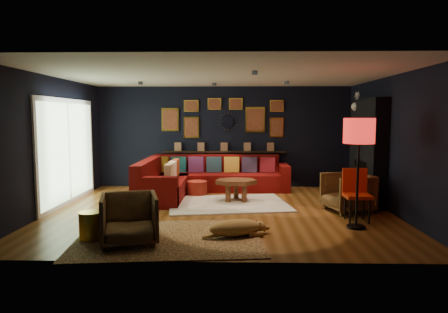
{
  "coord_description": "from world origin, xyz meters",
  "views": [
    {
      "loc": [
        0.25,
        -7.61,
        1.83
      ],
      "look_at": [
        0.06,
        0.3,
        1.03
      ],
      "focal_mm": 32.0,
      "sensor_mm": 36.0,
      "label": 1
    }
  ],
  "objects_px": {
    "pouf": "(197,188)",
    "armchair_right": "(348,191)",
    "gold_stool": "(91,226)",
    "floor_lamp": "(359,135)",
    "orange_chair": "(356,190)",
    "coffee_table": "(236,184)",
    "dog": "(235,225)",
    "armchair_left": "(129,216)",
    "sectional": "(198,180)"
  },
  "relations": [
    {
      "from": "sectional",
      "to": "orange_chair",
      "type": "relative_size",
      "value": 3.72
    },
    {
      "from": "dog",
      "to": "pouf",
      "type": "bearing_deg",
      "value": 87.09
    },
    {
      "from": "coffee_table",
      "to": "dog",
      "type": "bearing_deg",
      "value": -90.57
    },
    {
      "from": "sectional",
      "to": "gold_stool",
      "type": "relative_size",
      "value": 8.12
    },
    {
      "from": "sectional",
      "to": "armchair_right",
      "type": "relative_size",
      "value": 4.19
    },
    {
      "from": "orange_chair",
      "to": "dog",
      "type": "relative_size",
      "value": 0.82
    },
    {
      "from": "armchair_left",
      "to": "armchair_right",
      "type": "height_order",
      "value": "armchair_right"
    },
    {
      "from": "pouf",
      "to": "coffee_table",
      "type": "bearing_deg",
      "value": -37.32
    },
    {
      "from": "armchair_left",
      "to": "dog",
      "type": "xyz_separation_m",
      "value": [
        1.52,
        0.37,
        -0.21
      ]
    },
    {
      "from": "armchair_left",
      "to": "armchair_right",
      "type": "bearing_deg",
      "value": 13.66
    },
    {
      "from": "sectional",
      "to": "orange_chair",
      "type": "height_order",
      "value": "orange_chair"
    },
    {
      "from": "armchair_right",
      "to": "pouf",
      "type": "bearing_deg",
      "value": -131.46
    },
    {
      "from": "dog",
      "to": "gold_stool",
      "type": "bearing_deg",
      "value": 166.68
    },
    {
      "from": "coffee_table",
      "to": "armchair_left",
      "type": "relative_size",
      "value": 1.16
    },
    {
      "from": "armchair_left",
      "to": "gold_stool",
      "type": "bearing_deg",
      "value": 148.12
    },
    {
      "from": "sectional",
      "to": "armchair_left",
      "type": "distance_m",
      "value": 3.91
    },
    {
      "from": "coffee_table",
      "to": "floor_lamp",
      "type": "bearing_deg",
      "value": -44.97
    },
    {
      "from": "gold_stool",
      "to": "floor_lamp",
      "type": "distance_m",
      "value": 4.41
    },
    {
      "from": "armchair_right",
      "to": "gold_stool",
      "type": "xyz_separation_m",
      "value": [
        -4.33,
        -1.9,
        -0.2
      ]
    },
    {
      "from": "sectional",
      "to": "armchair_right",
      "type": "distance_m",
      "value": 3.54
    },
    {
      "from": "armchair_right",
      "to": "floor_lamp",
      "type": "distance_m",
      "value": 1.63
    },
    {
      "from": "armchair_right",
      "to": "orange_chair",
      "type": "distance_m",
      "value": 0.7
    },
    {
      "from": "dog",
      "to": "floor_lamp",
      "type": "bearing_deg",
      "value": -3.32
    },
    {
      "from": "gold_stool",
      "to": "dog",
      "type": "xyz_separation_m",
      "value": [
        2.15,
        0.19,
        -0.02
      ]
    },
    {
      "from": "orange_chair",
      "to": "floor_lamp",
      "type": "xyz_separation_m",
      "value": [
        -0.13,
        -0.49,
        0.99
      ]
    },
    {
      "from": "floor_lamp",
      "to": "pouf",
      "type": "bearing_deg",
      "value": 137.25
    },
    {
      "from": "coffee_table",
      "to": "gold_stool",
      "type": "xyz_separation_m",
      "value": [
        -2.18,
        -2.68,
        -0.19
      ]
    },
    {
      "from": "pouf",
      "to": "armchair_right",
      "type": "height_order",
      "value": "armchair_right"
    },
    {
      "from": "pouf",
      "to": "orange_chair",
      "type": "bearing_deg",
      "value": -35.77
    },
    {
      "from": "sectional",
      "to": "dog",
      "type": "xyz_separation_m",
      "value": [
        0.89,
        -3.49,
        -0.13
      ]
    },
    {
      "from": "pouf",
      "to": "armchair_right",
      "type": "distance_m",
      "value": 3.39
    },
    {
      "from": "orange_chair",
      "to": "dog",
      "type": "xyz_separation_m",
      "value": [
        -2.12,
        -1.02,
        -0.35
      ]
    },
    {
      "from": "armchair_right",
      "to": "armchair_left",
      "type": "bearing_deg",
      "value": -76.33
    },
    {
      "from": "floor_lamp",
      "to": "gold_stool",
      "type": "bearing_deg",
      "value": -170.14
    },
    {
      "from": "gold_stool",
      "to": "orange_chair",
      "type": "height_order",
      "value": "orange_chair"
    },
    {
      "from": "coffee_table",
      "to": "dog",
      "type": "distance_m",
      "value": 2.5
    },
    {
      "from": "pouf",
      "to": "orange_chair",
      "type": "height_order",
      "value": "orange_chair"
    },
    {
      "from": "floor_lamp",
      "to": "sectional",
      "type": "bearing_deg",
      "value": 134.27
    },
    {
      "from": "sectional",
      "to": "pouf",
      "type": "bearing_deg",
      "value": -86.72
    },
    {
      "from": "pouf",
      "to": "dog",
      "type": "height_order",
      "value": "dog"
    },
    {
      "from": "coffee_table",
      "to": "gold_stool",
      "type": "distance_m",
      "value": 3.46
    },
    {
      "from": "sectional",
      "to": "gold_stool",
      "type": "height_order",
      "value": "sectional"
    },
    {
      "from": "coffee_table",
      "to": "pouf",
      "type": "height_order",
      "value": "coffee_table"
    },
    {
      "from": "armchair_left",
      "to": "orange_chair",
      "type": "distance_m",
      "value": 3.91
    },
    {
      "from": "pouf",
      "to": "armchair_right",
      "type": "xyz_separation_m",
      "value": [
        3.05,
        -1.47,
        0.22
      ]
    },
    {
      "from": "gold_stool",
      "to": "orange_chair",
      "type": "xyz_separation_m",
      "value": [
        4.28,
        1.21,
        0.33
      ]
    },
    {
      "from": "floor_lamp",
      "to": "armchair_right",
      "type": "bearing_deg",
      "value": 81.13
    },
    {
      "from": "orange_chair",
      "to": "floor_lamp",
      "type": "relative_size",
      "value": 0.51
    },
    {
      "from": "gold_stool",
      "to": "armchair_left",
      "type": "bearing_deg",
      "value": -16.19
    },
    {
      "from": "armchair_left",
      "to": "gold_stool",
      "type": "xyz_separation_m",
      "value": [
        -0.63,
        0.18,
        -0.19
      ]
    }
  ]
}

